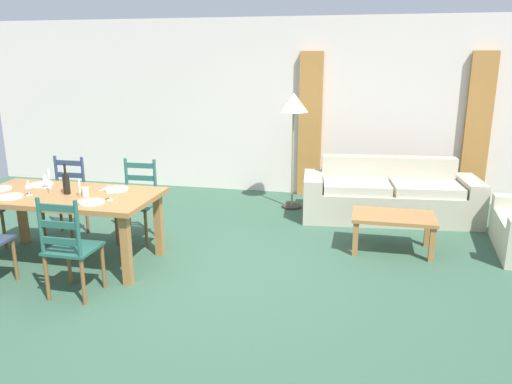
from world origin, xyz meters
The scene contains 25 objects.
ground_plane centered at (0.00, 0.00, -0.01)m, with size 9.60×9.60×0.02m, color #345843.
wall_far centered at (0.00, 3.30, 1.35)m, with size 9.60×0.16×2.70m, color silver.
curtain_panel_left centered at (0.73, 3.16, 1.10)m, with size 0.35×0.08×2.20m, color #B07636.
curtain_panel_right centered at (3.13, 3.16, 1.10)m, with size 0.35×0.08×2.20m, color #B07636.
dining_table centered at (-1.43, -0.05, 0.66)m, with size 1.90×0.96×0.75m.
dining_chair_near_right centered at (-0.95, -0.77, 0.48)m, with size 0.42×0.40×0.96m.
dining_chair_far_left centered at (-1.91, 0.67, 0.48)m, with size 0.42×0.40×0.96m.
dining_chair_far_right centered at (-1.00, 0.72, 0.48)m, with size 0.43×0.41×0.96m.
dinner_plate_near_left centered at (-1.88, -0.30, 0.76)m, with size 0.24×0.24×0.02m, color white.
dinner_plate_near_right centered at (-0.98, -0.30, 0.76)m, with size 0.24×0.24×0.02m, color white.
fork_near_right centered at (-1.13, -0.30, 0.75)m, with size 0.02×0.17×0.01m, color silver.
dinner_plate_far_left centered at (-1.88, 0.20, 0.76)m, with size 0.24×0.24×0.02m, color white.
fork_far_left centered at (-2.03, 0.20, 0.75)m, with size 0.02×0.17×0.01m, color silver.
dinner_plate_far_right centered at (-0.98, 0.20, 0.76)m, with size 0.24×0.24×0.02m, color white.
fork_far_right centered at (-1.13, 0.20, 0.75)m, with size 0.02×0.17×0.01m, color silver.
wine_bottle centered at (-1.40, -0.05, 0.87)m, with size 0.07×0.07×0.32m.
wine_glass_near_left centered at (-1.75, -0.19, 0.86)m, with size 0.06×0.06×0.16m.
wine_glass_near_right centered at (-0.85, -0.17, 0.86)m, with size 0.06×0.06×0.16m.
wine_glass_far_left centered at (-1.76, 0.10, 0.86)m, with size 0.06×0.06×0.16m.
coffee_cup_primary centered at (-1.17, -0.09, 0.80)m, with size 0.07×0.07×0.09m, color silver.
candle_tall centered at (-1.61, -0.03, 0.82)m, with size 0.05×0.05×0.25m.
candle_short centered at (-1.23, -0.09, 0.80)m, with size 0.05×0.05×0.18m.
couch centered at (1.92, 2.23, 0.29)m, with size 2.35×1.04×0.80m.
coffee_table centered at (1.92, 1.01, 0.36)m, with size 0.90×0.56×0.42m.
standing_lamp centered at (0.58, 2.41, 1.41)m, with size 0.40×0.40×1.64m.
Camera 1 is at (1.56, -4.42, 2.11)m, focal length 34.72 mm.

